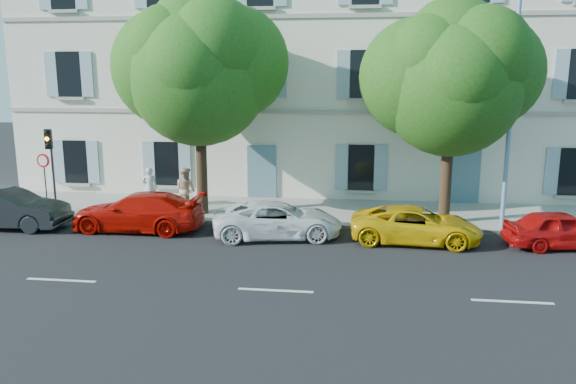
# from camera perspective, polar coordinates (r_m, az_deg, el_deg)

# --- Properties ---
(ground) EXTENTS (90.00, 90.00, 0.00)m
(ground) POSITION_cam_1_polar(r_m,az_deg,el_deg) (18.74, 0.54, -5.47)
(ground) COLOR black
(sidewalk) EXTENTS (36.00, 4.50, 0.15)m
(sidewalk) POSITION_cam_1_polar(r_m,az_deg,el_deg) (22.99, 1.83, -2.02)
(sidewalk) COLOR #A09E96
(sidewalk) RESTS_ON ground
(kerb) EXTENTS (36.00, 0.16, 0.16)m
(kerb) POSITION_cam_1_polar(r_m,az_deg,el_deg) (20.90, 1.27, -3.42)
(kerb) COLOR #9E998E
(kerb) RESTS_ON ground
(building) EXTENTS (28.00, 7.00, 12.00)m
(building) POSITION_cam_1_polar(r_m,az_deg,el_deg) (28.06, 3.05, 12.68)
(building) COLOR silver
(building) RESTS_ON ground
(car_dark_sedan) EXTENTS (4.45, 1.61, 1.46)m
(car_dark_sedan) POSITION_cam_1_polar(r_m,az_deg,el_deg) (23.13, -26.64, -1.54)
(car_dark_sedan) COLOR black
(car_dark_sedan) RESTS_ON ground
(car_red_coupe) EXTENTS (4.82, 2.04, 1.39)m
(car_red_coupe) POSITION_cam_1_polar(r_m,az_deg,el_deg) (21.12, -14.98, -1.94)
(car_red_coupe) COLOR #B80D05
(car_red_coupe) RESTS_ON ground
(car_white_coupe) EXTENTS (4.77, 2.81, 1.24)m
(car_white_coupe) POSITION_cam_1_polar(r_m,az_deg,el_deg) (19.56, -1.04, -2.84)
(car_white_coupe) COLOR white
(car_white_coupe) RESTS_ON ground
(car_yellow_supercar) EXTENTS (4.47, 2.26, 1.21)m
(car_yellow_supercar) POSITION_cam_1_polar(r_m,az_deg,el_deg) (19.46, 12.86, -3.27)
(car_yellow_supercar) COLOR #E3B209
(car_yellow_supercar) RESTS_ON ground
(car_red_hatchback) EXTENTS (3.79, 1.96, 1.23)m
(car_red_hatchback) POSITION_cam_1_polar(r_m,az_deg,el_deg) (20.44, 26.03, -3.44)
(car_red_hatchback) COLOR #B60C0B
(car_red_hatchback) RESTS_ON ground
(tree_left) EXTENTS (5.41, 5.41, 8.38)m
(tree_left) POSITION_cam_1_polar(r_m,az_deg,el_deg) (22.09, -9.06, 11.60)
(tree_left) COLOR #3A2819
(tree_left) RESTS_ON sidewalk
(tree_right) EXTENTS (5.09, 5.09, 7.85)m
(tree_right) POSITION_cam_1_polar(r_m,az_deg,el_deg) (21.22, 16.27, 10.31)
(tree_right) COLOR #3A2819
(tree_right) RESTS_ON sidewalk
(traffic_light) EXTENTS (0.30, 0.38, 3.34)m
(traffic_light) POSITION_cam_1_polar(r_m,az_deg,el_deg) (24.15, -23.02, 3.73)
(traffic_light) COLOR #383A3D
(traffic_light) RESTS_ON sidewalk
(road_sign) EXTENTS (0.55, 0.10, 2.37)m
(road_sign) POSITION_cam_1_polar(r_m,az_deg,el_deg) (24.28, -23.53, 2.04)
(road_sign) COLOR #383A3D
(road_sign) RESTS_ON sidewalk
(street_lamp) EXTENTS (0.28, 1.72, 8.10)m
(street_lamp) POSITION_cam_1_polar(r_m,az_deg,el_deg) (21.33, 21.88, 8.75)
(street_lamp) COLOR #7293BF
(street_lamp) RESTS_ON sidewalk
(pedestrian_a) EXTENTS (0.69, 0.52, 1.70)m
(pedestrian_a) POSITION_cam_1_polar(r_m,az_deg,el_deg) (23.88, -13.86, 0.44)
(pedestrian_a) COLOR silver
(pedestrian_a) RESTS_ON sidewalk
(pedestrian_b) EXTENTS (1.11, 1.04, 1.82)m
(pedestrian_b) POSITION_cam_1_polar(r_m,az_deg,el_deg) (22.87, -10.35, 0.24)
(pedestrian_b) COLOR tan
(pedestrian_b) RESTS_ON sidewalk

